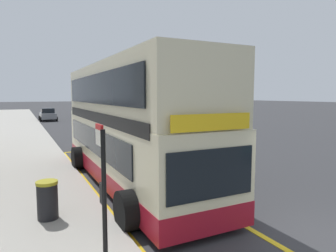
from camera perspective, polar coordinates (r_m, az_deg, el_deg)
name	(u,v)px	position (r m, az deg, el deg)	size (l,w,h in m)	color
ground_plane	(78,123)	(36.49, -16.92, 0.50)	(260.00, 260.00, 0.00)	#333335
pavement_near	(10,125)	(35.98, -27.97, 0.10)	(6.00, 76.00, 0.14)	#A39E93
double_decker_bus	(129,128)	(11.18, -7.51, -0.41)	(3.23, 10.72, 4.40)	beige
bus_bay_markings	(126,181)	(11.74, -8.02, -10.36)	(2.95, 14.21, 0.01)	gold
bus_stop_sign	(103,182)	(5.75, -12.37, -10.40)	(0.09, 0.51, 2.60)	black
parked_car_grey_across	(48,114)	(41.55, -22.04, 2.06)	(2.09, 4.20, 1.62)	slate
litter_bin	(47,200)	(8.38, -22.08, -12.96)	(0.54, 0.54, 0.98)	black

